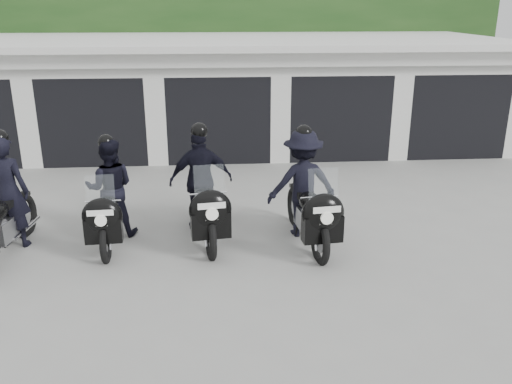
{
  "coord_description": "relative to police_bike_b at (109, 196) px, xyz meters",
  "views": [
    {
      "loc": [
        -0.1,
        -7.93,
        3.88
      ],
      "look_at": [
        0.53,
        0.19,
        1.05
      ],
      "focal_mm": 38.0,
      "sensor_mm": 36.0,
      "label": 1
    }
  ],
  "objects": [
    {
      "name": "ground",
      "position": [
        1.93,
        -0.92,
        -0.79
      ],
      "size": [
        80.0,
        80.0,
        0.0
      ],
      "primitive_type": "plane",
      "color": "gray",
      "rests_on": "ground"
    },
    {
      "name": "garage_block",
      "position": [
        1.93,
        7.14,
        0.63
      ],
      "size": [
        16.4,
        6.8,
        2.96
      ],
      "color": "silver",
      "rests_on": "ground"
    },
    {
      "name": "background_vegetation",
      "position": [
        2.3,
        12.0,
        1.98
      ],
      "size": [
        20.0,
        3.9,
        5.8
      ],
      "color": "#1B3D16",
      "rests_on": "ground"
    },
    {
      "name": "police_bike_b",
      "position": [
        0.0,
        0.0,
        0.0
      ],
      "size": [
        0.88,
        2.16,
        1.88
      ],
      "rotation": [
        0.0,
        0.0,
        0.06
      ],
      "color": "black",
      "rests_on": "ground"
    },
    {
      "name": "police_bike_c",
      "position": [
        1.59,
        0.06,
        0.07
      ],
      "size": [
        1.19,
        2.33,
        2.04
      ],
      "rotation": [
        0.0,
        0.0,
        0.14
      ],
      "color": "black",
      "rests_on": "ground"
    },
    {
      "name": "police_bike_d",
      "position": [
        3.34,
        -0.22,
        0.08
      ],
      "size": [
        1.28,
        2.33,
        2.03
      ],
      "rotation": [
        0.0,
        0.0,
        0.11
      ],
      "color": "black",
      "rests_on": "ground"
    }
  ]
}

